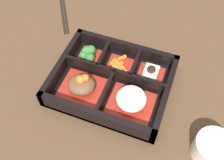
{
  "coord_description": "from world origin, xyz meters",
  "views": [
    {
      "loc": [
        -0.13,
        0.36,
        0.56
      ],
      "look_at": [
        0.0,
        0.0,
        0.03
      ],
      "focal_mm": 42.0,
      "sensor_mm": 36.0,
      "label": 1
    }
  ],
  "objects": [
    {
      "name": "ground_plane",
      "position": [
        0.0,
        0.0,
        0.0
      ],
      "size": [
        3.0,
        3.0,
        0.0
      ],
      "primitive_type": "plane",
      "color": "#4C3523"
    },
    {
      "name": "bento_base",
      "position": [
        0.0,
        0.0,
        0.01
      ],
      "size": [
        0.29,
        0.24,
        0.01
      ],
      "color": "black",
      "rests_on": "ground_plane"
    },
    {
      "name": "bento_rim",
      "position": [
        0.0,
        -0.0,
        0.02
      ],
      "size": [
        0.29,
        0.24,
        0.05
      ],
      "color": "black",
      "rests_on": "ground_plane"
    },
    {
      "name": "bowl_rice",
      "position": [
        -0.06,
        0.04,
        0.03
      ],
      "size": [
        0.11,
        0.1,
        0.05
      ],
      "color": "maroon",
      "rests_on": "bento_base"
    },
    {
      "name": "bowl_stew",
      "position": [
        0.06,
        0.04,
        0.03
      ],
      "size": [
        0.11,
        0.1,
        0.05
      ],
      "color": "maroon",
      "rests_on": "bento_base"
    },
    {
      "name": "bowl_tofu",
      "position": [
        -0.09,
        -0.06,
        0.02
      ],
      "size": [
        0.07,
        0.07,
        0.03
      ],
      "color": "maroon",
      "rests_on": "bento_base"
    },
    {
      "name": "bowl_carrots",
      "position": [
        0.0,
        -0.06,
        0.02
      ],
      "size": [
        0.07,
        0.07,
        0.02
      ],
      "color": "maroon",
      "rests_on": "bento_base"
    },
    {
      "name": "bowl_greens",
      "position": [
        0.09,
        -0.06,
        0.02
      ],
      "size": [
        0.06,
        0.07,
        0.03
      ],
      "color": "maroon",
      "rests_on": "bento_base"
    },
    {
      "name": "tea_cup",
      "position": [
        -0.26,
        0.09,
        0.03
      ],
      "size": [
        0.08,
        0.08,
        0.05
      ],
      "color": "beige",
      "rests_on": "ground_plane"
    },
    {
      "name": "chopsticks",
      "position": [
        0.26,
        -0.23,
        0.0
      ],
      "size": [
        0.14,
        0.2,
        0.01
      ],
      "color": "black",
      "rests_on": "ground_plane"
    }
  ]
}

